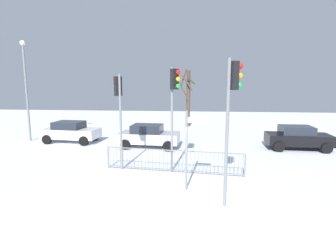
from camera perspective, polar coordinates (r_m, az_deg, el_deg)
name	(u,v)px	position (r m, az deg, el deg)	size (l,w,h in m)	color
ground_plane	(168,196)	(10.14, 0.00, -14.78)	(60.00, 60.00, 0.00)	white
traffic_light_mid_right	(119,100)	(12.77, -10.53, 5.42)	(0.46, 0.47, 4.52)	slate
traffic_light_foreground_left	(232,100)	(8.84, 13.48, 5.45)	(0.52, 0.41, 4.90)	slate
traffic_light_mid_left	(174,96)	(11.98, 1.29, 6.40)	(0.47, 0.47, 4.84)	slate
direction_sign_post	(188,146)	(10.16, 4.30, -4.38)	(0.79, 0.13, 3.11)	slate
pedestrian_guard_railing	(173,161)	(12.44, 1.05, -7.47)	(6.47, 0.82, 1.07)	slate
car_black_near	(298,137)	(18.56, 25.99, -2.17)	(3.87, 2.07, 1.47)	black
car_silver_mid	(149,136)	(17.26, -4.11, -2.05)	(3.91, 2.14, 1.47)	#B2B5BA
car_white_far	(71,131)	(19.89, -20.07, -1.10)	(3.92, 2.17, 1.47)	silver
street_lamp	(26,81)	(21.37, -28.17, 8.51)	(0.36, 0.36, 7.02)	slate
bare_tree_left	(188,96)	(25.53, 4.27, 6.32)	(1.70, 1.78, 5.46)	#473828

